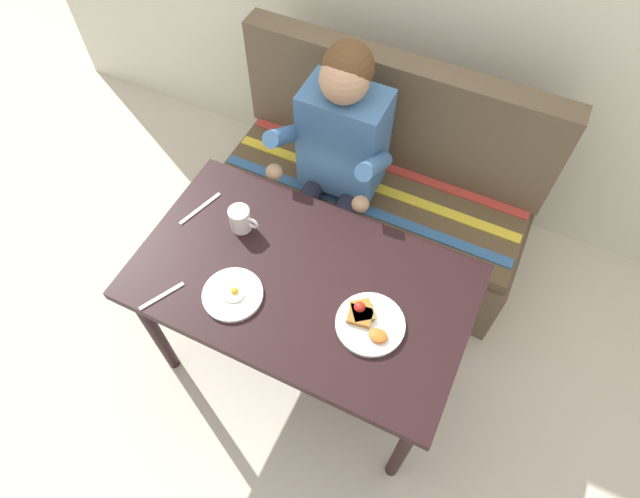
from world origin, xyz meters
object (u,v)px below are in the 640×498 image
couch (374,198)px  knife (200,208)px  table (302,291)px  plate_breakfast (368,322)px  person (336,154)px  fork (162,296)px  coffee_mug (241,219)px  plate_eggs (233,294)px

couch → knife: couch is taller
knife → table: bearing=4.4°
plate_breakfast → knife: plate_breakfast is taller
person → plate_breakfast: bearing=-57.3°
table → person: person is taller
table → fork: size_ratio=7.06×
table → coffee_mug: bearing=160.7°
table → plate_eggs: plate_eggs is taller
couch → plate_breakfast: bearing=-71.3°
person → knife: size_ratio=6.06×
knife → coffee_mug: bearing=15.7°
couch → coffee_mug: couch is taller
table → knife: 0.51m
knife → plate_eggs: bearing=-24.3°
coffee_mug → fork: bearing=-105.2°
person → plate_eggs: person is taller
couch → person: size_ratio=1.19×
table → coffee_mug: size_ratio=10.17×
plate_eggs → fork: size_ratio=1.25×
couch → person: 0.47m
table → couch: (0.00, 0.76, -0.32)m
plate_eggs → knife: size_ratio=1.06×
table → person: (-0.14, 0.59, 0.09)m
knife → person: bearing=70.2°
plate_breakfast → plate_eggs: bearing=-167.5°
coffee_mug → knife: 0.20m
couch → knife: size_ratio=7.20×
couch → knife: bearing=-127.1°
coffee_mug → couch: bearing=65.2°
table → couch: bearing=90.0°
table → knife: bearing=167.3°
person → plate_breakfast: person is taller
table → plate_breakfast: (0.28, -0.06, 0.10)m
plate_breakfast → knife: 0.79m
plate_breakfast → fork: (-0.69, -0.21, -0.01)m
plate_breakfast → knife: (-0.77, 0.17, -0.01)m
plate_eggs → knife: bearing=138.6°
plate_eggs → fork: 0.25m
table → fork: 0.50m
couch → plate_breakfast: 0.96m
plate_breakfast → fork: bearing=-162.7°
fork → knife: 0.39m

